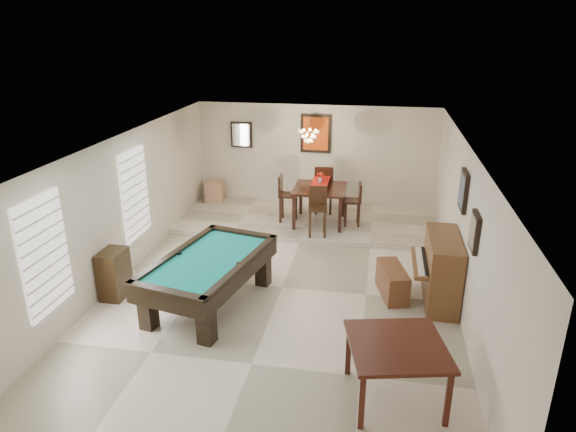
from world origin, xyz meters
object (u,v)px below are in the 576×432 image
(upright_piano, at_px, (433,269))
(piano_bench, at_px, (392,282))
(apothecary_chest, at_px, (114,274))
(chandelier, at_px, (309,131))
(dining_chair_north, at_px, (324,189))
(corner_bench, at_px, (215,191))
(dining_chair_south, at_px, (318,212))
(pool_table, at_px, (210,282))
(dining_chair_west, at_px, (288,198))
(square_table, at_px, (395,371))
(dining_table, at_px, (320,203))
(flower_vase, at_px, (320,177))
(dining_chair_east, at_px, (352,204))

(upright_piano, height_order, piano_bench, upright_piano)
(apothecary_chest, bearing_deg, chandelier, 55.26)
(dining_chair_north, relative_size, corner_bench, 2.16)
(corner_bench, bearing_deg, chandelier, -19.51)
(dining_chair_south, xyz_separation_m, chandelier, (-0.35, 0.95, 1.55))
(dining_chair_south, distance_m, chandelier, 1.85)
(pool_table, xyz_separation_m, dining_chair_west, (0.65, 3.79, 0.25))
(square_table, xyz_separation_m, dining_chair_south, (-1.58, 4.84, 0.25))
(upright_piano, bearing_deg, dining_chair_north, 121.59)
(dining_table, relative_size, corner_bench, 2.13)
(upright_piano, relative_size, dining_chair_south, 1.31)
(square_table, height_order, upright_piano, upright_piano)
(dining_chair_west, distance_m, corner_bench, 2.43)
(square_table, xyz_separation_m, upright_piano, (0.66, 2.62, 0.18))
(square_table, bearing_deg, chandelier, 108.43)
(pool_table, relative_size, apothecary_chest, 2.95)
(piano_bench, relative_size, flower_vase, 3.91)
(dining_chair_south, bearing_deg, dining_table, 86.49)
(apothecary_chest, bearing_deg, dining_chair_north, 55.75)
(corner_bench, bearing_deg, dining_chair_north, -7.58)
(square_table, xyz_separation_m, corner_bench, (-4.50, 6.70, -0.03))
(piano_bench, bearing_deg, corner_bench, 138.11)
(dining_table, height_order, dining_chair_north, dining_chair_north)
(dining_table, xyz_separation_m, dining_chair_north, (0.01, 0.73, 0.11))
(pool_table, bearing_deg, flower_vase, 82.19)
(square_table, xyz_separation_m, dining_table, (-1.63, 5.59, 0.21))
(piano_bench, relative_size, dining_chair_south, 0.88)
(dining_chair_south, bearing_deg, dining_chair_west, 128.48)
(pool_table, distance_m, dining_chair_north, 4.73)
(dining_table, bearing_deg, pool_table, -109.98)
(flower_vase, distance_m, dining_chair_east, 0.95)
(apothecary_chest, bearing_deg, upright_piano, 8.78)
(pool_table, relative_size, dining_chair_south, 2.34)
(upright_piano, bearing_deg, dining_chair_east, 117.32)
(upright_piano, xyz_separation_m, dining_table, (-2.29, 2.98, 0.02))
(chandelier, bearing_deg, dining_chair_north, 59.64)
(square_table, xyz_separation_m, dining_chair_north, (-1.62, 6.32, 0.32))
(upright_piano, bearing_deg, chandelier, 129.15)
(flower_vase, bearing_deg, square_table, -73.74)
(chandelier, bearing_deg, piano_bench, -58.29)
(upright_piano, height_order, dining_chair_east, upright_piano)
(dining_chair_south, bearing_deg, flower_vase, 86.49)
(dining_table, bearing_deg, dining_chair_west, 179.61)
(square_table, xyz_separation_m, chandelier, (-1.93, 5.79, 1.80))
(dining_chair_west, bearing_deg, dining_table, -91.46)
(dining_chair_west, bearing_deg, upright_piano, -135.76)
(flower_vase, height_order, corner_bench, flower_vase)
(flower_vase, bearing_deg, dining_chair_east, 0.76)
(flower_vase, relative_size, dining_chair_north, 0.20)
(pool_table, distance_m, corner_bench, 5.12)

